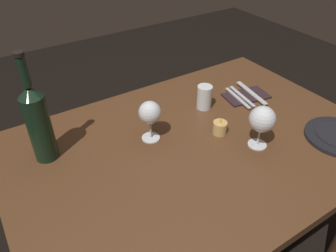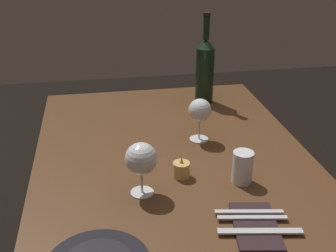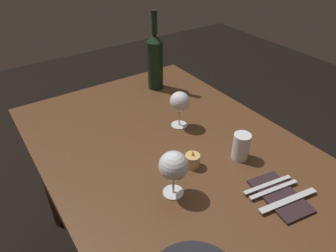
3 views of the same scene
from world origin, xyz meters
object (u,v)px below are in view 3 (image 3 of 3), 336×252
(wine_glass_right, at_px, (174,166))
(fork_inner, at_px, (274,189))
(wine_glass_left, at_px, (180,102))
(folded_napkin, at_px, (280,196))
(fork_outer, at_px, (268,185))
(water_tumbler, at_px, (241,148))
(votive_candle, at_px, (192,161))
(table_knife, at_px, (288,200))
(wine_bottle, at_px, (155,60))

(wine_glass_right, xyz_separation_m, fork_inner, (0.17, 0.26, -0.10))
(wine_glass_left, xyz_separation_m, folded_napkin, (0.50, 0.03, -0.11))
(wine_glass_right, bearing_deg, fork_outer, 60.62)
(water_tumbler, distance_m, folded_napkin, 0.21)
(fork_outer, bearing_deg, votive_candle, -146.97)
(wine_glass_right, distance_m, table_knife, 0.36)
(wine_bottle, distance_m, folded_napkin, 0.85)
(wine_glass_right, relative_size, votive_candle, 2.35)
(wine_bottle, relative_size, votive_candle, 5.63)
(water_tumbler, bearing_deg, folded_napkin, -8.89)
(wine_glass_right, xyz_separation_m, wine_bottle, (-0.64, 0.34, 0.03))
(water_tumbler, height_order, folded_napkin, water_tumbler)
(wine_glass_left, bearing_deg, wine_bottle, 163.29)
(fork_inner, bearing_deg, wine_bottle, 174.67)
(water_tumbler, distance_m, table_knife, 0.24)
(folded_napkin, bearing_deg, fork_outer, 180.00)
(water_tumbler, height_order, votive_candle, water_tumbler)
(fork_inner, bearing_deg, votive_candle, -149.77)
(wine_glass_left, bearing_deg, fork_inner, 3.31)
(water_tumbler, height_order, fork_outer, water_tumbler)
(wine_glass_left, distance_m, table_knife, 0.54)
(table_knife, bearing_deg, wine_glass_left, -177.03)
(wine_bottle, height_order, fork_inner, wine_bottle)
(wine_glass_left, height_order, wine_glass_right, wine_glass_right)
(wine_glass_right, xyz_separation_m, table_knife, (0.23, 0.26, -0.10))
(water_tumbler, height_order, fork_inner, water_tumbler)
(wine_glass_right, relative_size, water_tumbler, 1.60)
(wine_glass_left, distance_m, fork_inner, 0.48)
(folded_napkin, bearing_deg, wine_glass_right, -126.95)
(wine_glass_right, bearing_deg, wine_glass_left, 141.41)
(water_tumbler, bearing_deg, wine_bottle, 176.06)
(table_knife, bearing_deg, wine_bottle, 175.00)
(wine_glass_left, relative_size, fork_outer, 0.85)
(wine_glass_left, xyz_separation_m, wine_glass_right, (0.30, -0.24, -0.00))
(wine_glass_right, height_order, wine_bottle, wine_bottle)
(folded_napkin, xyz_separation_m, fork_inner, (-0.03, 0.00, 0.01))
(water_tumbler, xyz_separation_m, votive_candle, (-0.06, -0.17, -0.02))
(water_tumbler, xyz_separation_m, table_knife, (0.24, -0.03, -0.03))
(wine_glass_right, distance_m, fork_inner, 0.33)
(fork_outer, bearing_deg, water_tumbler, 168.36)
(fork_inner, xyz_separation_m, fork_outer, (-0.02, 0.00, 0.00))
(wine_glass_right, relative_size, table_knife, 0.75)
(water_tumbler, distance_m, fork_inner, 0.19)
(folded_napkin, xyz_separation_m, fork_outer, (-0.05, 0.00, 0.01))
(fork_inner, relative_size, fork_outer, 1.00)
(wine_glass_right, height_order, fork_inner, wine_glass_right)
(fork_inner, height_order, table_knife, same)
(fork_outer, bearing_deg, wine_glass_right, -119.38)
(votive_candle, bearing_deg, table_knife, 25.38)
(wine_glass_right, distance_m, wine_bottle, 0.73)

